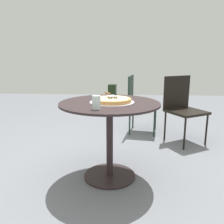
# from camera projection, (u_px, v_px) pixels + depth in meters

# --- Properties ---
(ground_plane) EXTENTS (10.00, 10.00, 0.00)m
(ground_plane) POSITION_uv_depth(u_px,v_px,m) (110.00, 176.00, 2.28)
(ground_plane) COLOR slate
(patio_table) EXTENTS (0.91, 0.91, 0.73)m
(patio_table) POSITION_uv_depth(u_px,v_px,m) (110.00, 123.00, 2.15)
(patio_table) COLOR black
(patio_table) RESTS_ON ground
(pizza_on_tray) EXTENTS (0.41, 0.41, 0.05)m
(pizza_on_tray) POSITION_uv_depth(u_px,v_px,m) (112.00, 100.00, 2.11)
(pizza_on_tray) COLOR silver
(pizza_on_tray) RESTS_ON patio_table
(pizza_server) EXTENTS (0.14, 0.21, 0.02)m
(pizza_server) POSITION_uv_depth(u_px,v_px,m) (110.00, 95.00, 2.16)
(pizza_server) COLOR silver
(pizza_server) RESTS_ON pizza_on_tray
(drinking_cup) EXTENTS (0.07, 0.07, 0.11)m
(drinking_cup) POSITION_uv_depth(u_px,v_px,m) (96.00, 102.00, 1.82)
(drinking_cup) COLOR white
(drinking_cup) RESTS_ON patio_table
(napkin_dispenser) EXTENTS (0.08, 0.10, 0.13)m
(napkin_dispenser) POSITION_uv_depth(u_px,v_px,m) (112.00, 91.00, 2.39)
(napkin_dispenser) COLOR black
(napkin_dispenser) RESTS_ON patio_table
(patio_chair_near) EXTENTS (0.59, 0.59, 0.88)m
(patio_chair_near) POSITION_uv_depth(u_px,v_px,m) (182.00, 105.00, 3.13)
(patio_chair_near) COLOR black
(patio_chair_near) RESTS_ON ground
(patio_chair_far) EXTENTS (0.48, 0.48, 0.86)m
(patio_chair_far) POSITION_uv_depth(u_px,v_px,m) (138.00, 100.00, 3.51)
(patio_chair_far) COLOR #1F3027
(patio_chair_far) RESTS_ON ground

